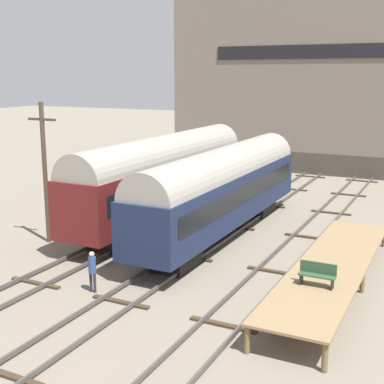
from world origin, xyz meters
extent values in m
plane|color=slate|center=(0.00, 0.00, 0.00)|extent=(200.00, 200.00, 0.00)
cube|color=#4C4742|center=(-5.18, 0.00, 0.18)|extent=(0.08, 60.00, 0.16)
cube|color=#4C4742|center=(-3.75, 0.00, 0.18)|extent=(0.08, 60.00, 0.16)
cube|color=#3D2D1E|center=(-4.47, -3.00, 0.05)|extent=(2.60, 0.24, 0.10)
cube|color=#3D2D1E|center=(-4.47, 3.00, 0.05)|extent=(2.60, 0.24, 0.10)
cube|color=#3D2D1E|center=(-4.47, 9.00, 0.05)|extent=(2.60, 0.24, 0.10)
cube|color=#3D2D1E|center=(-4.47, 15.00, 0.05)|extent=(2.60, 0.24, 0.10)
cube|color=#3D2D1E|center=(-4.47, 21.00, 0.05)|extent=(2.60, 0.24, 0.10)
cube|color=#3D2D1E|center=(-4.47, 27.00, 0.05)|extent=(2.60, 0.24, 0.10)
cube|color=#4C4742|center=(-0.72, 0.00, 0.18)|extent=(0.08, 60.00, 0.16)
cube|color=#4C4742|center=(0.72, 0.00, 0.18)|extent=(0.08, 60.00, 0.16)
cube|color=#3D2D1E|center=(0.00, -9.00, 0.05)|extent=(2.60, 0.24, 0.10)
cube|color=#3D2D1E|center=(0.00, -3.00, 0.05)|extent=(2.60, 0.24, 0.10)
cube|color=#3D2D1E|center=(0.00, 3.00, 0.05)|extent=(2.60, 0.24, 0.10)
cube|color=#3D2D1E|center=(0.00, 9.00, 0.05)|extent=(2.60, 0.24, 0.10)
cube|color=#3D2D1E|center=(0.00, 15.00, 0.05)|extent=(2.60, 0.24, 0.10)
cube|color=#3D2D1E|center=(0.00, 21.00, 0.05)|extent=(2.60, 0.24, 0.10)
cube|color=#3D2D1E|center=(0.00, 27.00, 0.05)|extent=(2.60, 0.24, 0.10)
cube|color=#4C4742|center=(3.75, 0.00, 0.18)|extent=(0.08, 60.00, 0.16)
cube|color=#4C4742|center=(5.18, 0.00, 0.18)|extent=(0.08, 60.00, 0.16)
cube|color=#3D2D1E|center=(4.47, -3.00, 0.05)|extent=(2.60, 0.24, 0.10)
cube|color=#3D2D1E|center=(4.47, 3.00, 0.05)|extent=(2.60, 0.24, 0.10)
cube|color=#3D2D1E|center=(4.47, 9.00, 0.05)|extent=(2.60, 0.24, 0.10)
cube|color=#3D2D1E|center=(4.47, 15.00, 0.05)|extent=(2.60, 0.24, 0.10)
cube|color=#3D2D1E|center=(4.47, 21.00, 0.05)|extent=(2.60, 0.24, 0.10)
cube|color=#3D2D1E|center=(4.47, 27.00, 0.05)|extent=(2.60, 0.24, 0.10)
cube|color=black|center=(-4.47, 14.22, 0.50)|extent=(1.80, 2.40, 1.00)
cube|color=black|center=(-4.47, 2.82, 0.50)|extent=(1.80, 2.40, 1.00)
cube|color=#5B1919|center=(-4.47, 8.52, 2.48)|extent=(2.93, 17.55, 2.97)
cube|color=black|center=(-4.47, 8.52, 2.84)|extent=(2.97, 16.15, 1.07)
cylinder|color=gray|center=(-4.47, 8.52, 3.97)|extent=(2.78, 17.20, 2.78)
cube|color=black|center=(0.00, 12.87, 0.50)|extent=(1.80, 2.40, 1.00)
cube|color=black|center=(0.00, 1.59, 0.50)|extent=(1.80, 2.40, 1.00)
cube|color=#192342|center=(0.00, 7.23, 2.34)|extent=(2.87, 17.35, 2.67)
cube|color=black|center=(0.00, 7.23, 2.66)|extent=(2.91, 15.96, 0.96)
cylinder|color=gray|center=(0.00, 7.23, 3.67)|extent=(2.73, 17.00, 2.73)
cube|color=#8C704C|center=(7.21, 2.43, 1.03)|extent=(2.85, 14.02, 0.10)
cylinder|color=brown|center=(5.93, -4.43, 0.49)|extent=(0.20, 0.20, 0.98)
cylinder|color=brown|center=(8.48, -4.43, 0.49)|extent=(0.20, 0.20, 0.98)
cylinder|color=brown|center=(5.93, 9.29, 0.49)|extent=(0.20, 0.20, 0.98)
cylinder|color=brown|center=(8.48, 9.29, 0.49)|extent=(0.20, 0.20, 0.98)
cylinder|color=brown|center=(5.93, 2.43, 0.49)|extent=(0.20, 0.20, 0.98)
cylinder|color=brown|center=(8.48, 2.43, 0.49)|extent=(0.20, 0.20, 0.98)
cube|color=#2D4C33|center=(7.19, -0.35, 1.51)|extent=(1.40, 0.40, 0.06)
cube|color=#2D4C33|center=(7.19, -0.18, 1.76)|extent=(1.40, 0.06, 0.45)
cube|color=black|center=(6.60, -0.35, 1.28)|extent=(0.06, 0.40, 0.40)
cube|color=black|center=(7.79, -0.35, 1.28)|extent=(0.06, 0.40, 0.40)
cylinder|color=#282833|center=(-1.77, -2.58, 0.43)|extent=(0.12, 0.12, 0.85)
cylinder|color=#282833|center=(-1.57, -2.58, 0.43)|extent=(0.12, 0.12, 0.85)
cylinder|color=navy|center=(-1.67, -2.58, 1.21)|extent=(0.32, 0.32, 0.71)
sphere|color=tan|center=(-1.67, -2.58, 1.68)|extent=(0.23, 0.23, 0.23)
cylinder|color=#473828|center=(-8.04, 1.96, 3.80)|extent=(0.24, 0.24, 7.59)
cube|color=#473828|center=(-8.04, 1.96, 6.68)|extent=(1.80, 0.12, 0.12)
cube|color=#46403A|center=(1.46, 34.35, 0.99)|extent=(31.70, 12.22, 1.98)
cube|color=slate|center=(1.46, 34.35, 10.90)|extent=(31.70, 12.22, 17.84)
cube|color=black|center=(1.46, 28.19, 10.90)|extent=(22.19, 0.10, 1.20)
camera|label=1|loc=(11.49, -19.58, 8.99)|focal=50.00mm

